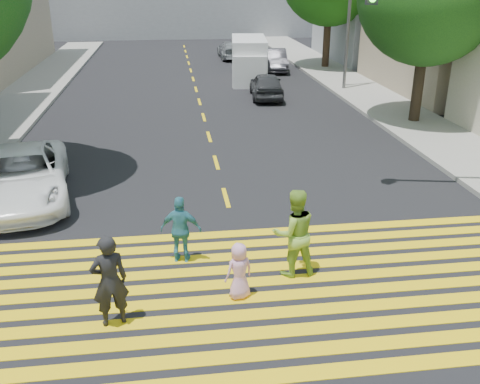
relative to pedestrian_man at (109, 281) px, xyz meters
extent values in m
plane|color=black|center=(2.61, -0.54, -0.88)|extent=(120.00, 120.00, 0.00)
cube|color=gray|center=(-5.89, 21.46, -0.80)|extent=(3.00, 40.00, 0.15)
cube|color=gray|center=(11.11, 14.46, -0.80)|extent=(3.00, 60.00, 0.15)
cube|color=yellow|center=(2.61, -1.74, -0.87)|extent=(13.40, 0.35, 0.01)
cube|color=yellow|center=(2.61, -1.19, -0.87)|extent=(13.40, 0.35, 0.01)
cube|color=yellow|center=(2.61, -0.64, -0.87)|extent=(13.40, 0.35, 0.01)
cube|color=yellow|center=(2.61, -0.09, -0.87)|extent=(13.40, 0.35, 0.01)
cube|color=yellow|center=(2.61, 0.46, -0.87)|extent=(13.40, 0.35, 0.01)
cube|color=yellow|center=(2.61, 1.01, -0.87)|extent=(13.40, 0.35, 0.01)
cube|color=yellow|center=(2.61, 1.56, -0.87)|extent=(13.40, 0.35, 0.01)
cube|color=yellow|center=(2.61, 2.11, -0.87)|extent=(13.40, 0.35, 0.01)
cube|color=yellow|center=(2.61, 2.66, -0.87)|extent=(13.40, 0.35, 0.01)
cube|color=yellow|center=(2.61, 3.21, -0.87)|extent=(13.40, 0.35, 0.01)
cube|color=yellow|center=(2.61, 5.46, -0.87)|extent=(0.12, 1.40, 0.01)
cube|color=yellow|center=(2.61, 8.46, -0.87)|extent=(0.12, 1.40, 0.01)
cube|color=yellow|center=(2.61, 11.46, -0.87)|extent=(0.12, 1.40, 0.01)
cube|color=yellow|center=(2.61, 14.46, -0.87)|extent=(0.12, 1.40, 0.01)
cube|color=yellow|center=(2.61, 17.46, -0.87)|extent=(0.12, 1.40, 0.01)
cube|color=yellow|center=(2.61, 20.46, -0.87)|extent=(0.12, 1.40, 0.01)
cube|color=yellow|center=(2.61, 23.46, -0.87)|extent=(0.12, 1.40, 0.01)
cube|color=yellow|center=(2.61, 26.46, -0.87)|extent=(0.12, 1.40, 0.01)
cube|color=yellow|center=(2.61, 29.46, -0.87)|extent=(0.12, 1.40, 0.01)
cube|color=yellow|center=(2.61, 32.46, -0.87)|extent=(0.12, 1.40, 0.01)
cube|color=yellow|center=(2.61, 35.46, -0.87)|extent=(0.12, 1.40, 0.01)
cube|color=yellow|center=(2.61, 38.46, -0.87)|extent=(0.12, 1.40, 0.01)
cylinder|color=black|center=(11.20, 12.28, 0.58)|extent=(0.54, 0.54, 2.91)
cylinder|color=#3A2A14|center=(11.32, 26.00, 0.74)|extent=(0.45, 0.45, 3.24)
imported|color=black|center=(0.00, 0.00, 0.00)|extent=(0.73, 0.58, 1.75)
imported|color=#8BBA3C|center=(3.56, 1.26, 0.07)|extent=(0.99, 0.81, 1.88)
imported|color=#DE9BC1|center=(2.34, 0.54, -0.30)|extent=(0.66, 0.55, 1.15)
imported|color=teal|center=(1.30, 2.09, -0.12)|extent=(0.94, 0.55, 1.51)
imported|color=white|center=(-2.89, 6.05, -0.17)|extent=(3.15, 5.37, 1.40)
imported|color=#2A2B2D|center=(5.97, 17.86, -0.24)|extent=(1.81, 3.84, 1.27)
imported|color=#969A9D|center=(5.78, 31.16, -0.26)|extent=(1.77, 4.26, 1.23)
imported|color=#27272E|center=(7.91, 25.67, -0.21)|extent=(1.86, 4.18, 1.33)
cube|color=silver|center=(5.82, 22.78, 0.31)|extent=(2.44, 4.94, 2.38)
cube|color=silver|center=(5.57, 20.71, -0.02)|extent=(1.93, 1.34, 1.71)
cylinder|color=black|center=(4.86, 21.18, -0.54)|extent=(0.31, 0.69, 0.67)
cylinder|color=black|center=(6.37, 21.00, -0.54)|extent=(0.31, 0.69, 0.67)
cylinder|color=#262626|center=(5.26, 24.57, -0.54)|extent=(0.31, 0.69, 0.67)
cylinder|color=black|center=(6.77, 24.39, -0.54)|extent=(0.31, 0.69, 0.67)
cylinder|color=#5E5E5E|center=(10.35, 19.06, 3.60)|extent=(0.19, 0.19, 8.96)
camera|label=1|loc=(1.20, -8.21, 4.97)|focal=40.00mm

